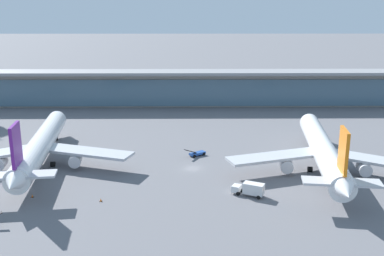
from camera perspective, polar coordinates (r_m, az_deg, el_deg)
ground_plane at (r=119.58m, az=0.05°, el=-5.13°), size 1200.00×1200.00×0.00m
airliner_left_stand at (r=126.88m, az=-18.67°, el=-2.14°), size 49.90×65.32×17.40m
airliner_centre_stand at (r=121.33m, az=16.26°, el=-2.72°), size 49.83×65.28×17.40m
service_truck_near_nose_white at (r=103.28m, az=7.38°, el=-7.63°), size 7.57×5.24×3.10m
service_truck_under_wing_blue at (r=128.98m, az=0.60°, el=-3.21°), size 6.38×4.96×2.70m
terminal_building at (r=192.73m, az=-0.17°, el=5.13°), size 198.86×12.80×15.20m
safety_cone_alpha at (r=102.16m, az=-11.47°, el=-8.92°), size 0.62×0.62×0.70m
safety_cone_bravo at (r=108.30m, az=-19.57°, el=-8.11°), size 0.62×0.62×0.70m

